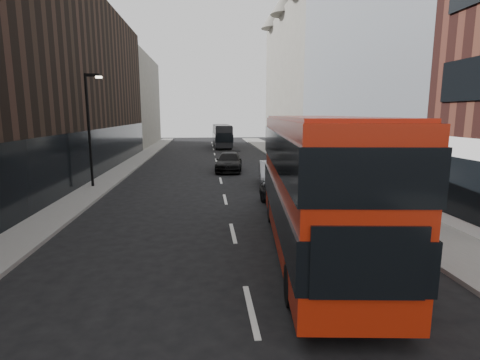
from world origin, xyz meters
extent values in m
cube|color=slate|center=(7.50, 25.00, 0.07)|extent=(3.00, 80.00, 0.15)
cube|color=slate|center=(-8.00, 25.00, 0.07)|extent=(2.00, 80.00, 0.15)
cube|color=#A4A8AE|center=(11.50, 21.00, 10.00)|extent=(5.00, 22.00, 20.00)
cube|color=silver|center=(9.15, 21.00, 1.90)|extent=(0.35, 21.00, 3.80)
cube|color=slate|center=(11.50, 44.00, 9.00)|extent=(5.00, 24.00, 18.00)
cone|color=slate|center=(9.50, 52.00, 19.50)|extent=(4.00, 4.00, 3.00)
cube|color=black|center=(-11.50, 30.00, 7.00)|extent=(5.00, 24.00, 14.00)
cube|color=slate|center=(-11.50, 52.00, 6.50)|extent=(5.00, 20.00, 13.00)
cylinder|color=black|center=(-8.30, 18.00, 3.65)|extent=(0.16, 0.16, 7.00)
cube|color=black|center=(-7.90, 18.00, 7.05)|extent=(0.90, 0.15, 0.18)
cube|color=#FFF2CC|center=(-7.50, 18.00, 6.93)|extent=(0.35, 0.22, 0.12)
cube|color=#B3200B|center=(2.57, 5.68, 2.48)|extent=(3.77, 11.56, 4.13)
cube|color=black|center=(2.57, 5.68, 1.81)|extent=(3.90, 11.62, 1.14)
cube|color=black|center=(2.57, 5.68, 3.56)|extent=(3.90, 11.62, 1.14)
cube|color=black|center=(1.96, 0.00, 1.96)|extent=(2.19, 0.31, 1.44)
cube|color=black|center=(3.17, 11.35, 1.96)|extent=(2.19, 0.31, 1.44)
cube|color=#B3200B|center=(2.57, 5.68, 4.57)|extent=(3.62, 11.10, 0.12)
cylinder|color=black|center=(1.82, 9.41, 0.52)|extent=(0.42, 1.06, 1.03)
cylinder|color=black|center=(4.09, 9.17, 0.52)|extent=(0.42, 1.06, 1.03)
cylinder|color=black|center=(1.05, 2.19, 0.52)|extent=(0.42, 1.06, 1.03)
cylinder|color=black|center=(3.31, 1.94, 0.52)|extent=(0.42, 1.06, 1.03)
cube|color=black|center=(1.29, 46.66, 1.73)|extent=(2.39, 9.80, 2.75)
cube|color=black|center=(1.29, 46.66, 1.55)|extent=(2.51, 9.85, 0.98)
cube|color=black|center=(1.37, 41.75, 1.69)|extent=(1.89, 0.11, 1.24)
cube|color=black|center=(1.20, 51.57, 1.69)|extent=(1.89, 0.11, 1.24)
cube|color=black|center=(1.29, 46.66, 3.14)|extent=(2.29, 9.41, 0.12)
cylinder|color=black|center=(0.27, 49.77, 0.44)|extent=(0.28, 0.89, 0.89)
cylinder|color=black|center=(2.19, 49.80, 0.44)|extent=(0.28, 0.89, 0.89)
cylinder|color=black|center=(0.38, 43.52, 0.44)|extent=(0.28, 0.89, 0.89)
cylinder|color=black|center=(2.30, 43.55, 0.44)|extent=(0.28, 0.89, 0.89)
imported|color=black|center=(2.84, 12.01, 0.72)|extent=(2.10, 4.37, 1.44)
imported|color=#979BA0|center=(3.36, 18.01, 0.78)|extent=(2.17, 4.92, 1.57)
imported|color=black|center=(0.89, 24.67, 0.76)|extent=(2.65, 5.42, 1.52)
camera|label=1|loc=(-1.03, -6.35, 4.71)|focal=28.00mm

